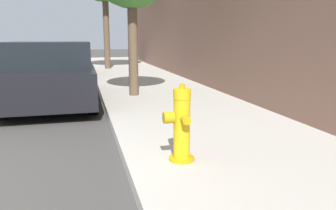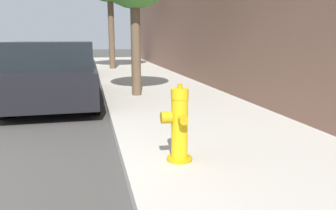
# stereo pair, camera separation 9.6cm
# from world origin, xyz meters

# --- Properties ---
(sidewalk_slab) EXTENTS (2.93, 40.00, 0.14)m
(sidewalk_slab) POSITION_xyz_m (3.53, 0.00, 0.07)
(sidewalk_slab) COLOR #B7B2A8
(sidewalk_slab) RESTS_ON ground_plane
(fire_hydrant) EXTENTS (0.35, 0.37, 0.85)m
(fire_hydrant) POSITION_xyz_m (2.67, 0.26, 0.54)
(fire_hydrant) COLOR #C39C11
(fire_hydrant) RESTS_ON sidewalk_slab
(parked_car_near) EXTENTS (1.85, 3.91, 1.40)m
(parked_car_near) POSITION_xyz_m (0.99, 4.59, 0.68)
(parked_car_near) COLOR black
(parked_car_near) RESTS_ON ground_plane
(parked_car_mid) EXTENTS (1.70, 3.81, 1.20)m
(parked_car_mid) POSITION_xyz_m (0.97, 9.49, 0.59)
(parked_car_mid) COLOR maroon
(parked_car_mid) RESTS_ON ground_plane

